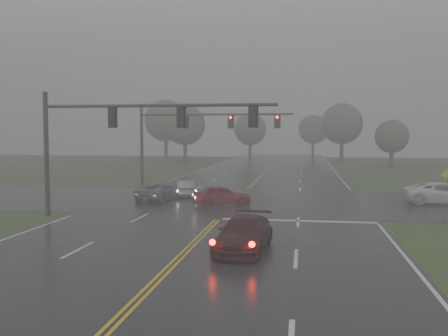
% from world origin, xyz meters
% --- Properties ---
extents(ground, '(180.00, 180.00, 0.00)m').
position_xyz_m(ground, '(0.00, 0.00, 0.00)').
color(ground, '#344A1F').
rests_on(ground, ground).
extents(main_road, '(18.00, 160.00, 0.02)m').
position_xyz_m(main_road, '(0.00, 20.00, 0.00)').
color(main_road, black).
rests_on(main_road, ground).
extents(cross_street, '(120.00, 14.00, 0.02)m').
position_xyz_m(cross_street, '(0.00, 22.00, 0.00)').
color(cross_street, black).
rests_on(cross_street, ground).
extents(stop_bar, '(8.50, 0.50, 0.01)m').
position_xyz_m(stop_bar, '(4.50, 14.40, 0.00)').
color(stop_bar, silver).
rests_on(stop_bar, ground).
extents(sedan_maroon, '(2.32, 4.92, 1.39)m').
position_xyz_m(sedan_maroon, '(2.35, 7.00, 0.00)').
color(sedan_maroon, black).
rests_on(sedan_maroon, ground).
extents(sedan_red, '(4.26, 2.73, 1.35)m').
position_xyz_m(sedan_red, '(-0.66, 19.71, 0.00)').
color(sedan_red, maroon).
rests_on(sedan_red, ground).
extents(sedan_silver, '(2.38, 3.98, 1.24)m').
position_xyz_m(sedan_silver, '(-4.27, 24.08, 0.00)').
color(sedan_silver, '#A1A3A8').
rests_on(sedan_silver, ground).
extents(car_grey, '(3.14, 5.10, 1.32)m').
position_xyz_m(car_grey, '(-5.53, 21.88, 0.00)').
color(car_grey, slate).
rests_on(car_grey, ground).
extents(pickup_white, '(5.39, 2.63, 1.47)m').
position_xyz_m(pickup_white, '(14.39, 22.73, 0.00)').
color(pickup_white, white).
rests_on(pickup_white, ground).
extents(signal_gantry_near, '(13.70, 0.32, 7.30)m').
position_xyz_m(signal_gantry_near, '(-5.96, 14.01, 5.14)').
color(signal_gantry_near, black).
rests_on(signal_gantry_near, ground).
extents(signal_gantry_far, '(14.17, 0.38, 7.47)m').
position_xyz_m(signal_gantry_far, '(-5.78, 31.59, 5.28)').
color(signal_gantry_far, black).
rests_on(signal_gantry_far, ground).
extents(sign_diamond_east, '(1.01, 0.16, 2.43)m').
position_xyz_m(sign_diamond_east, '(15.00, 24.33, 1.64)').
color(sign_diamond_east, black).
rests_on(sign_diamond_east, ground).
extents(tree_nw_a, '(6.41, 6.41, 9.41)m').
position_xyz_m(tree_nw_a, '(-13.68, 63.37, 6.18)').
color(tree_nw_a, '#342B21').
rests_on(tree_nw_a, ground).
extents(tree_ne_a, '(6.61, 6.61, 9.71)m').
position_xyz_m(tree_ne_a, '(10.87, 69.16, 6.39)').
color(tree_ne_a, '#342B21').
rests_on(tree_ne_a, ground).
extents(tree_n_mid, '(5.78, 5.78, 8.49)m').
position_xyz_m(tree_n_mid, '(-4.75, 76.46, 5.58)').
color(tree_n_mid, '#342B21').
rests_on(tree_n_mid, ground).
extents(tree_e_near, '(4.59, 4.59, 6.75)m').
position_xyz_m(tree_e_near, '(16.69, 57.69, 4.42)').
color(tree_e_near, '#342B21').
rests_on(tree_e_near, ground).
extents(tree_nw_b, '(7.35, 7.35, 10.80)m').
position_xyz_m(tree_nw_b, '(-19.18, 71.91, 7.11)').
color(tree_nw_b, '#342B21').
rests_on(tree_nw_b, ground).
extents(tree_n_far, '(5.87, 5.87, 8.62)m').
position_xyz_m(tree_n_far, '(6.67, 88.41, 5.66)').
color(tree_n_far, '#342B21').
rests_on(tree_n_far, ground).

